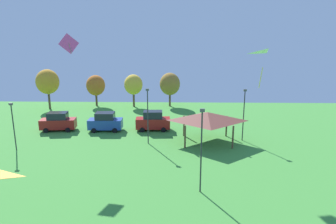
# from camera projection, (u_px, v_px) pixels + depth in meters

# --- Properties ---
(kite_flying_1) EXTENTS (1.67, 1.37, 2.06)m
(kite_flying_1) POSITION_uv_depth(u_px,v_px,m) (69.00, 44.00, 30.02)
(kite_flying_1) COLOR #E54C93
(kite_flying_8) EXTENTS (1.93, 1.78, 2.67)m
(kite_flying_8) POSITION_uv_depth(u_px,v_px,m) (267.00, 58.00, 22.13)
(kite_flying_8) COLOR white
(parked_car_leftmost) EXTENTS (4.65, 2.41, 2.47)m
(parked_car_leftmost) POSITION_uv_depth(u_px,v_px,m) (58.00, 122.00, 39.44)
(parked_car_leftmost) COLOR maroon
(parked_car_leftmost) RESTS_ON ground
(parked_car_second_from_left) EXTENTS (4.42, 2.18, 2.48)m
(parked_car_second_from_left) POSITION_uv_depth(u_px,v_px,m) (105.00, 122.00, 39.34)
(parked_car_second_from_left) COLOR #234299
(parked_car_second_from_left) RESTS_ON ground
(parked_car_third_from_left) EXTENTS (4.56, 2.15, 2.62)m
(parked_car_third_from_left) POSITION_uv_depth(u_px,v_px,m) (153.00, 121.00, 39.55)
(parked_car_third_from_left) COLOR maroon
(parked_car_third_from_left) RESTS_ON ground
(park_pavilion) EXTENTS (6.82, 5.56, 3.60)m
(park_pavilion) POSITION_uv_depth(u_px,v_px,m) (207.00, 116.00, 34.65)
(park_pavilion) COLOR brown
(park_pavilion) RESTS_ON ground
(light_post_0) EXTENTS (0.36, 0.20, 5.27)m
(light_post_0) POSITION_uv_depth(u_px,v_px,m) (13.00, 123.00, 31.99)
(light_post_0) COLOR #2D2D33
(light_post_0) RESTS_ON ground
(light_post_1) EXTENTS (0.36, 0.20, 6.20)m
(light_post_1) POSITION_uv_depth(u_px,v_px,m) (244.00, 112.00, 35.03)
(light_post_1) COLOR #2D2D33
(light_post_1) RESTS_ON ground
(light_post_2) EXTENTS (0.36, 0.20, 6.44)m
(light_post_2) POSITION_uv_depth(u_px,v_px,m) (148.00, 113.00, 33.93)
(light_post_2) COLOR #2D2D33
(light_post_2) RESTS_ON ground
(light_post_3) EXTENTS (0.36, 0.20, 6.77)m
(light_post_3) POSITION_uv_depth(u_px,v_px,m) (201.00, 147.00, 22.87)
(light_post_3) COLOR #2D2D33
(light_post_3) RESTS_ON ground
(treeline_tree_0) EXTENTS (3.85, 3.85, 6.85)m
(treeline_tree_0) POSITION_uv_depth(u_px,v_px,m) (48.00, 82.00, 51.07)
(treeline_tree_0) COLOR brown
(treeline_tree_0) RESTS_ON ground
(treeline_tree_1) EXTENTS (3.33, 3.33, 5.58)m
(treeline_tree_1) POSITION_uv_depth(u_px,v_px,m) (96.00, 85.00, 53.62)
(treeline_tree_1) COLOR brown
(treeline_tree_1) RESTS_ON ground
(treeline_tree_2) EXTENTS (3.24, 3.24, 5.78)m
(treeline_tree_2) POSITION_uv_depth(u_px,v_px,m) (133.00, 85.00, 52.91)
(treeline_tree_2) COLOR brown
(treeline_tree_2) RESTS_ON ground
(treeline_tree_3) EXTENTS (3.62, 3.62, 6.03)m
(treeline_tree_3) POSITION_uv_depth(u_px,v_px,m) (170.00, 84.00, 53.29)
(treeline_tree_3) COLOR brown
(treeline_tree_3) RESTS_ON ground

